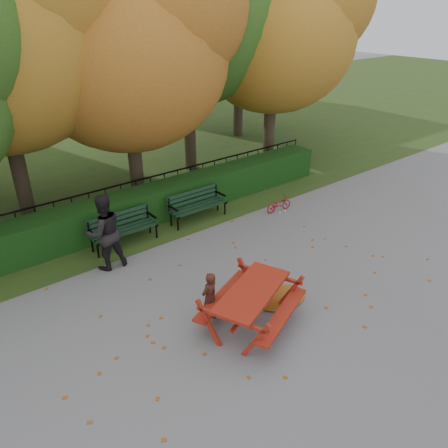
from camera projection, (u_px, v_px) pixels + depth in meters
ground at (251, 289)px, 9.93m from camera, size 90.00×90.00×0.00m
grass_strip at (45, 146)px, 19.69m from camera, size 90.00×90.00×0.00m
hedge at (150, 204)px, 12.84m from camera, size 13.00×0.90×1.00m
iron_fence at (137, 195)px, 13.39m from camera, size 14.00×0.04×1.02m
tree_b at (3, 21)px, 10.82m from camera, size 6.72×6.40×8.79m
tree_c at (138, 41)px, 12.35m from camera, size 6.30×6.00×8.00m
tree_e at (285, 25)px, 15.24m from camera, size 6.09×5.80×8.16m
tree_g at (249, 13)px, 18.89m from camera, size 6.30×6.00×8.55m
bench_left at (122, 226)px, 11.56m from camera, size 1.80×0.57×0.88m
bench_right at (196, 203)px, 12.89m from camera, size 1.80×0.57×0.88m
picnic_table at (252, 298)px, 8.57m from camera, size 2.40×2.20×0.95m
leaf_pile at (282, 297)px, 9.58m from camera, size 1.32×1.03×0.08m
leaf_scatter at (243, 283)px, 10.14m from camera, size 9.00×5.70×0.01m
child at (210, 298)px, 8.70m from camera, size 0.47×0.36×1.15m
adult at (104, 232)px, 10.34m from camera, size 0.96×0.77×1.92m
bicycle at (279, 204)px, 13.50m from camera, size 0.93×0.40×0.48m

